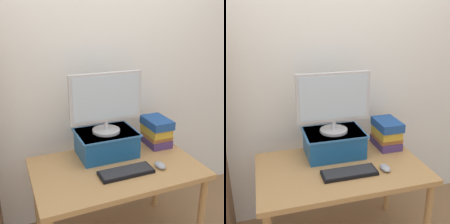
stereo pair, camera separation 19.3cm
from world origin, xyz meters
The scene contains 7 objects.
back_wall centered at (0.00, 0.54, 1.30)m, with size 7.00×0.08×2.60m.
desk centered at (0.00, 0.00, 0.62)m, with size 1.17×0.72×0.70m.
riser_box centered at (0.00, 0.19, 0.80)m, with size 0.45×0.33×0.19m.
computer_monitor centered at (0.00, 0.19, 1.13)m, with size 0.54×0.21×0.45m.
keyboard centered at (0.02, -0.12, 0.72)m, with size 0.37×0.14×0.02m.
computer_mouse centered at (0.28, -0.14, 0.72)m, with size 0.06×0.10×0.04m.
book_stack centered at (0.45, 0.21, 0.82)m, with size 0.18×0.27×0.23m.
Camera 2 is at (-0.51, -1.68, 1.71)m, focal length 45.00 mm.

